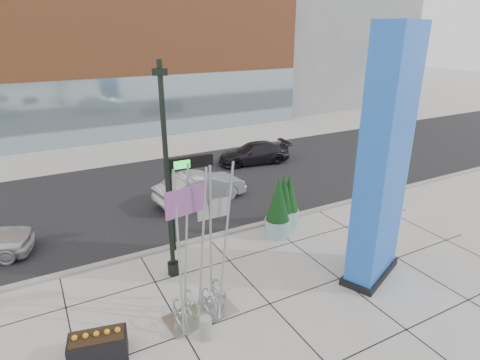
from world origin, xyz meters
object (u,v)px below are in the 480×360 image
public_art_sculpture (200,280)px  concrete_bollard (206,328)px  lamp_post (168,196)px  blue_pylon (384,166)px  car_silver_mid (200,188)px  overhead_street_sign (186,171)px

public_art_sculpture → concrete_bollard: (-0.27, -1.00, -0.97)m
lamp_post → public_art_sculpture: bearing=-90.2°
lamp_post → concrete_bollard: 4.57m
lamp_post → public_art_sculpture: (-0.01, -2.62, -1.82)m
blue_pylon → public_art_sculpture: 7.10m
car_silver_mid → overhead_street_sign: bearing=142.6°
concrete_bollard → overhead_street_sign: overhead_street_sign is taller
overhead_street_sign → car_silver_mid: overhead_street_sign is taller
car_silver_mid → blue_pylon: bearing=-171.0°
lamp_post → concrete_bollard: bearing=-94.4°
concrete_bollard → overhead_street_sign: 6.23m
car_silver_mid → public_art_sculpture: bearing=148.3°
blue_pylon → car_silver_mid: blue_pylon is taller
car_silver_mid → lamp_post: bearing=139.4°
blue_pylon → car_silver_mid: (-2.90, 9.10, -3.46)m
overhead_street_sign → car_silver_mid: 5.25m
public_art_sculpture → concrete_bollard: bearing=-110.9°
lamp_post → public_art_sculpture: 3.19m
public_art_sculpture → overhead_street_sign: 4.87m
overhead_street_sign → car_silver_mid: size_ratio=0.81×
lamp_post → car_silver_mid: 7.03m
lamp_post → car_silver_mid: lamp_post is taller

